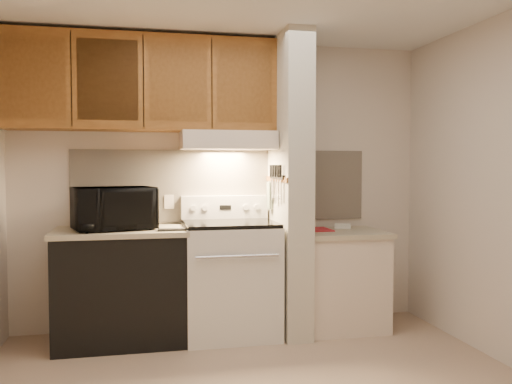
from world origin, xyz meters
name	(u,v)px	position (x,y,z in m)	size (l,w,h in m)	color
wall_back	(224,184)	(0.00, 1.50, 1.25)	(3.60, 0.02, 2.50)	beige
backsplash	(224,186)	(0.00, 1.49, 1.24)	(2.60, 0.02, 0.63)	beige
range_body	(230,280)	(0.00, 1.16, 0.46)	(0.76, 0.65, 0.92)	silver
oven_window	(237,284)	(0.00, 0.84, 0.50)	(0.50, 0.01, 0.30)	black
oven_handle	(238,256)	(0.00, 0.80, 0.72)	(0.02, 0.02, 0.65)	silver
cooktop	(230,223)	(0.00, 1.16, 0.94)	(0.74, 0.64, 0.03)	black
range_backguard	(225,207)	(0.00, 1.44, 1.05)	(0.76, 0.08, 0.20)	silver
range_display	(225,207)	(0.00, 1.40, 1.05)	(0.10, 0.01, 0.04)	black
range_knob_left_outer	(193,208)	(-0.28, 1.40, 1.05)	(0.05, 0.05, 0.02)	silver
range_knob_left_inner	(205,208)	(-0.18, 1.40, 1.05)	(0.05, 0.05, 0.02)	silver
range_knob_right_inner	(246,207)	(0.18, 1.40, 1.05)	(0.05, 0.05, 0.02)	silver
range_knob_right_outer	(257,207)	(0.28, 1.40, 1.05)	(0.05, 0.05, 0.02)	silver
dishwasher_front	(121,288)	(-0.88, 1.17, 0.43)	(1.00, 0.63, 0.87)	black
left_countertop	(121,231)	(-0.88, 1.17, 0.89)	(1.04, 0.67, 0.04)	#B5AA8C
spoon_rest	(173,230)	(-0.48, 0.97, 0.92)	(0.23, 0.07, 0.02)	black
teal_jar	(128,219)	(-0.83, 1.39, 0.97)	(0.10, 0.10, 0.11)	#23665E
outlet	(169,202)	(-0.48, 1.48, 1.10)	(0.08, 0.01, 0.12)	beige
microwave	(114,208)	(-0.93, 1.15, 1.08)	(0.60, 0.41, 0.33)	black
partition_pillar	(290,185)	(0.51, 1.15, 1.25)	(0.22, 0.70, 2.50)	beige
pillar_trim	(276,179)	(0.39, 1.15, 1.30)	(0.01, 0.70, 0.04)	#915925
knife_strip	(277,177)	(0.39, 1.10, 1.32)	(0.02, 0.42, 0.04)	black
knife_blade_a	(280,190)	(0.38, 0.95, 1.22)	(0.01, 0.04, 0.16)	silver
knife_handle_a	(280,171)	(0.38, 0.95, 1.37)	(0.02, 0.02, 0.10)	black
knife_blade_b	(278,191)	(0.38, 1.02, 1.21)	(0.01, 0.04, 0.18)	silver
knife_handle_b	(278,171)	(0.38, 1.02, 1.37)	(0.02, 0.02, 0.10)	black
knife_blade_c	(275,191)	(0.38, 1.11, 1.20)	(0.01, 0.04, 0.20)	silver
knife_handle_c	(276,171)	(0.38, 1.11, 1.37)	(0.02, 0.02, 0.10)	black
knife_blade_d	(273,189)	(0.38, 1.19, 1.22)	(0.01, 0.04, 0.16)	silver
knife_handle_d	(273,171)	(0.38, 1.19, 1.37)	(0.02, 0.02, 0.10)	black
knife_blade_e	(271,189)	(0.38, 1.25, 1.21)	(0.01, 0.04, 0.18)	silver
knife_handle_e	(271,171)	(0.38, 1.27, 1.37)	(0.02, 0.02, 0.10)	black
oven_mitt	(270,196)	(0.38, 1.32, 1.15)	(0.03, 0.10, 0.24)	gray
right_cab_base	(340,282)	(0.97, 1.15, 0.40)	(0.70, 0.60, 0.81)	beige
right_countertop	(341,233)	(0.97, 1.15, 0.83)	(0.74, 0.64, 0.04)	#B5AA8C
red_folder	(317,229)	(0.79, 1.25, 0.85)	(0.22, 0.30, 0.01)	red
white_box	(343,226)	(1.06, 1.33, 0.87)	(0.14, 0.10, 0.04)	white
range_hood	(227,141)	(0.00, 1.28, 1.62)	(0.78, 0.44, 0.15)	beige
hood_lip	(232,145)	(0.00, 1.07, 1.58)	(0.78, 0.04, 0.06)	beige
upper_cabinets	(143,84)	(-0.69, 1.32, 2.08)	(2.18, 0.33, 0.77)	#915925
cab_door_a	(34,77)	(-1.51, 1.17, 2.08)	(0.46, 0.01, 0.63)	#915925
cab_gap_a	(71,78)	(-1.23, 1.16, 2.08)	(0.01, 0.01, 0.73)	black
cab_door_b	(108,80)	(-0.96, 1.17, 2.08)	(0.46, 0.01, 0.63)	#915925
cab_gap_b	(143,81)	(-0.69, 1.16, 2.08)	(0.01, 0.01, 0.73)	black
cab_door_c	(178,82)	(-0.42, 1.17, 2.08)	(0.46, 0.01, 0.63)	#915925
cab_gap_c	(212,83)	(-0.14, 1.16, 2.08)	(0.01, 0.01, 0.73)	black
cab_door_d	(245,84)	(0.13, 1.17, 2.08)	(0.46, 0.01, 0.63)	#915925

